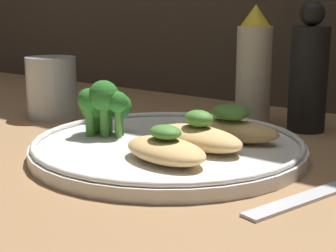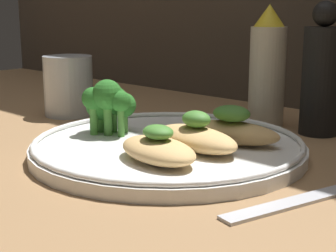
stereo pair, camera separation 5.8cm
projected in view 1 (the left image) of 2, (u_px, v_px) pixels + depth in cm
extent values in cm
cube|color=#936D47|center=(168.00, 159.00, 59.41)|extent=(180.00, 180.00, 1.00)
cylinder|color=white|center=(168.00, 149.00, 59.14)|extent=(31.45, 31.45, 1.40)
torus|color=white|center=(168.00, 140.00, 58.92)|extent=(30.85, 30.85, 0.60)
ellipsoid|color=tan|center=(166.00, 150.00, 51.52)|extent=(10.99, 7.55, 2.36)
ellipsoid|color=#478433|center=(166.00, 132.00, 51.10)|extent=(4.04, 3.48, 1.42)
ellipsoid|color=tan|center=(200.00, 137.00, 56.47)|extent=(12.18, 6.94, 2.53)
ellipsoid|color=#478433|center=(201.00, 118.00, 55.99)|extent=(3.84, 3.25, 1.81)
ellipsoid|color=tan|center=(230.00, 131.00, 59.25)|extent=(12.22, 7.17, 2.56)
ellipsoid|color=#478433|center=(231.00, 112.00, 58.76)|extent=(5.05, 4.42, 1.86)
cylinder|color=#4C8E38|center=(118.00, 124.00, 60.97)|extent=(0.81, 0.81, 3.47)
sphere|color=#286B23|center=(118.00, 102.00, 60.39)|extent=(2.49, 2.49, 2.49)
cylinder|color=#4C8E38|center=(118.00, 124.00, 63.07)|extent=(0.96, 0.96, 2.39)
sphere|color=#286B23|center=(118.00, 106.00, 62.57)|extent=(3.06, 3.06, 3.06)
cylinder|color=#4C8E38|center=(109.00, 122.00, 63.31)|extent=(0.82, 0.82, 2.77)
sphere|color=#286B23|center=(109.00, 101.00, 62.72)|extent=(3.57, 3.57, 3.57)
cylinder|color=#4C8E38|center=(96.00, 125.00, 63.29)|extent=(1.08, 1.08, 2.07)
sphere|color=#286B23|center=(96.00, 107.00, 62.77)|extent=(3.73, 3.73, 3.73)
cylinder|color=#4C8E38|center=(89.00, 122.00, 61.65)|extent=(0.97, 0.97, 3.53)
sphere|color=#286B23|center=(89.00, 100.00, 61.04)|extent=(2.75, 2.75, 2.75)
cylinder|color=#4C8E38|center=(104.00, 122.00, 61.49)|extent=(1.04, 1.04, 3.72)
sphere|color=#286B23|center=(104.00, 96.00, 60.79)|extent=(3.66, 3.66, 3.66)
cylinder|color=beige|center=(253.00, 75.00, 74.50)|extent=(5.07, 5.07, 13.99)
cone|color=yellow|center=(256.00, 15.00, 72.59)|extent=(4.31, 4.31, 3.08)
cylinder|color=black|center=(308.00, 80.00, 69.50)|extent=(5.08, 5.08, 14.16)
sphere|color=black|center=(312.00, 14.00, 67.55)|extent=(3.30, 3.30, 3.30)
cylinder|color=silver|center=(52.00, 87.00, 78.67)|extent=(7.61, 7.61, 9.32)
cube|color=silver|center=(316.00, 193.00, 46.21)|extent=(6.19, 17.59, 0.60)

